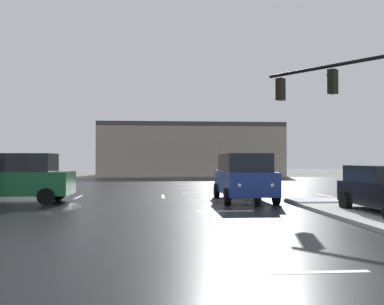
# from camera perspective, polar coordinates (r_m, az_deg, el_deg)

# --- Properties ---
(ground_plane) EXTENTS (120.00, 120.00, 0.00)m
(ground_plane) POSITION_cam_1_polar(r_m,az_deg,el_deg) (20.73, 1.68, -5.93)
(ground_plane) COLOR slate
(road_asphalt) EXTENTS (44.00, 44.00, 0.02)m
(road_asphalt) POSITION_cam_1_polar(r_m,az_deg,el_deg) (20.73, 1.68, -5.90)
(road_asphalt) COLOR black
(road_asphalt) RESTS_ON ground_plane
(snow_strip_curbside) EXTENTS (4.00, 1.60, 0.06)m
(snow_strip_curbside) POSITION_cam_1_polar(r_m,az_deg,el_deg) (18.16, 19.17, -6.04)
(snow_strip_curbside) COLOR white
(snow_strip_curbside) RESTS_ON sidewalk_corner
(lane_markings) EXTENTS (36.15, 36.15, 0.01)m
(lane_markings) POSITION_cam_1_polar(r_m,az_deg,el_deg) (19.55, 5.68, -6.16)
(lane_markings) COLOR silver
(lane_markings) RESTS_ON road_asphalt
(traffic_signal_mast) EXTENTS (3.51, 4.57, 5.72)m
(traffic_signal_mast) POSITION_cam_1_polar(r_m,az_deg,el_deg) (17.12, 20.98, 6.49)
(traffic_signal_mast) COLOR black
(traffic_signal_mast) RESTS_ON sidewalk_corner
(strip_building_background) EXTENTS (20.75, 8.00, 5.96)m
(strip_building_background) POSITION_cam_1_polar(r_m,az_deg,el_deg) (50.00, -0.27, 0.38)
(strip_building_background) COLOR gray
(strip_building_background) RESTS_ON ground_plane
(suv_blue) EXTENTS (2.24, 4.87, 2.03)m
(suv_blue) POSITION_cam_1_polar(r_m,az_deg,el_deg) (18.55, 6.95, -3.13)
(suv_blue) COLOR navy
(suv_blue) RESTS_ON road_asphalt
(suv_green) EXTENTS (4.87, 2.23, 2.03)m
(suv_green) POSITION_cam_1_polar(r_m,az_deg,el_deg) (19.05, -22.95, -3.00)
(suv_green) COLOR #195933
(suv_green) RESTS_ON road_asphalt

